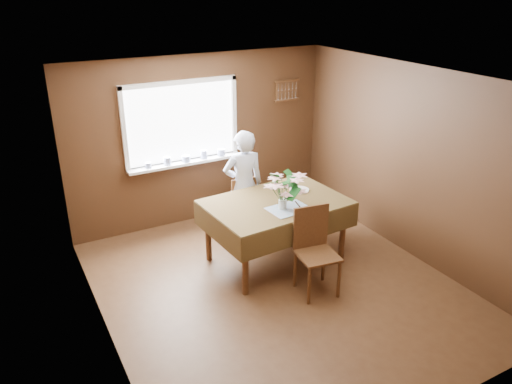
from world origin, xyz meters
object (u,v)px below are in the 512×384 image
flower_bouquet (283,188)px  chair_near (314,247)px  seated_woman (243,185)px  chair_far (241,202)px  dining_table (276,209)px

flower_bouquet → chair_near: bearing=-79.5°
seated_woman → chair_near: bearing=103.2°
chair_far → seated_woman: (-0.02, -0.11, 0.30)m
seated_woman → chair_far: bearing=-91.0°
chair_far → chair_near: (0.10, -1.69, 0.07)m
dining_table → chair_near: chair_near is taller
chair_near → flower_bouquet: (-0.10, 0.56, 0.57)m
dining_table → flower_bouquet: size_ratio=3.59×
chair_near → seated_woman: (-0.11, 1.59, 0.23)m
dining_table → flower_bouquet: 0.45m
seated_woman → dining_table: bearing=103.0°
chair_near → seated_woman: bearing=102.1°
dining_table → seated_woman: 0.80m
dining_table → chair_far: (-0.04, 0.91, -0.25)m
dining_table → seated_woman: (-0.05, 0.80, 0.05)m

